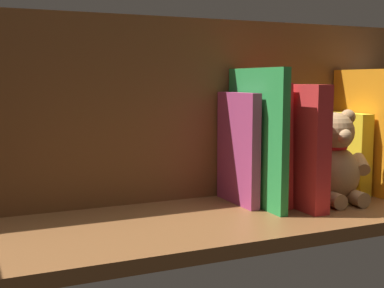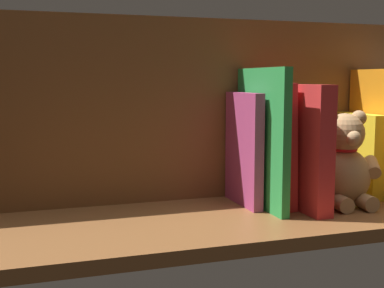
% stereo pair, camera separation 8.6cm
% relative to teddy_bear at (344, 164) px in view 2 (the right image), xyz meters
% --- Properties ---
extents(ground_plane, '(1.10, 0.32, 0.02)m').
position_rel_teddy_bear_xyz_m(ground_plane, '(0.29, -0.01, -0.09)').
color(ground_plane, brown).
extents(shelf_back_panel, '(1.10, 0.02, 0.35)m').
position_rel_teddy_bear_xyz_m(shelf_back_panel, '(0.29, -0.15, 0.10)').
color(shelf_back_panel, brown).
rests_on(shelf_back_panel, ground_plane).
extents(book_2, '(0.03, 0.13, 0.17)m').
position_rel_teddy_bear_xyz_m(book_2, '(-0.08, -0.07, 0.00)').
color(book_2, yellow).
rests_on(book_2, ground_plane).
extents(teddy_bear, '(0.14, 0.12, 0.18)m').
position_rel_teddy_bear_xyz_m(teddy_bear, '(0.00, 0.00, 0.00)').
color(teddy_bear, tan).
rests_on(teddy_bear, ground_plane).
extents(book_3, '(0.03, 0.21, 0.22)m').
position_rel_teddy_bear_xyz_m(book_3, '(0.09, -0.03, 0.03)').
color(book_3, red).
rests_on(book_3, ground_plane).
extents(book_4, '(0.03, 0.15, 0.23)m').
position_rel_teddy_bear_xyz_m(book_4, '(0.12, -0.06, 0.04)').
color(book_4, red).
rests_on(book_4, ground_plane).
extents(book_5, '(0.02, 0.19, 0.25)m').
position_rel_teddy_bear_xyz_m(book_5, '(0.15, -0.04, 0.05)').
color(book_5, green).
rests_on(book_5, ground_plane).
extents(book_6, '(0.02, 0.13, 0.21)m').
position_rel_teddy_bear_xyz_m(book_6, '(0.17, -0.07, 0.03)').
color(book_6, '#B23F72').
rests_on(book_6, ground_plane).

